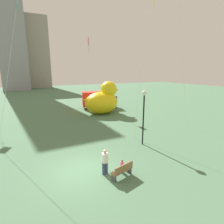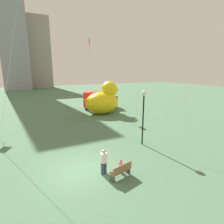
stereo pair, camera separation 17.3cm
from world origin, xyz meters
name	(u,v)px [view 1 (the left image)]	position (x,y,z in m)	size (l,w,h in m)	color
ground_plane	(81,170)	(0.00, 0.00, 0.00)	(140.00, 140.00, 0.00)	#4E7656
park_bench	(123,170)	(1.99, -1.87, 0.47)	(1.53, 0.80, 0.90)	olive
person_adult	(105,161)	(1.20, -1.06, 0.90)	(0.40, 0.40, 1.63)	#38476B
person_child	(122,166)	(2.23, -1.40, 0.48)	(0.21, 0.21, 0.87)	silver
giant_inflatable_duck	(103,100)	(7.70, 13.91, 2.04)	(5.79, 3.72, 4.80)	yellow
lamppost	(144,105)	(6.08, 1.70, 3.47)	(0.43, 0.43, 4.73)	black
box_truck	(99,100)	(8.65, 17.82, 1.44)	(6.05, 3.63, 2.85)	red
kite_pink	(88,44)	(7.20, 18.22, 10.34)	(1.40, 2.03, 11.44)	silver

